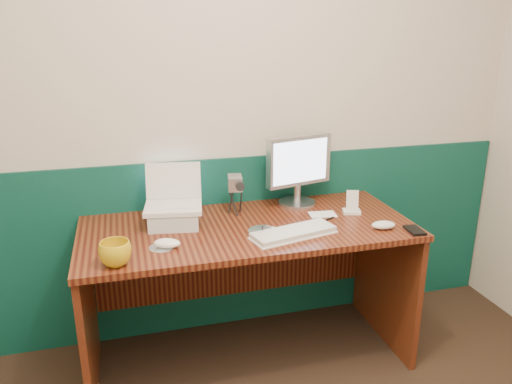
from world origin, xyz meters
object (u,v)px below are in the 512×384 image
object	(u,v)px
camcorder	(235,195)
monitor	(298,172)
laptop	(172,187)
desk	(248,294)
mug	(115,253)
keyboard	(294,233)

from	to	relation	value
camcorder	monitor	bearing A→B (deg)	17.19
laptop	camcorder	world-z (taller)	laptop
monitor	camcorder	distance (m)	0.37
desk	monitor	bearing A→B (deg)	34.14
desk	camcorder	world-z (taller)	camcorder
laptop	mug	size ratio (longest dim) A/B	2.09
keyboard	mug	xyz separation A→B (m)	(-0.79, -0.09, 0.04)
laptop	monitor	xyz separation A→B (m)	(0.68, 0.13, -0.01)
desk	keyboard	bearing A→B (deg)	-44.98
keyboard	desk	bearing A→B (deg)	121.60
mug	camcorder	xyz separation A→B (m)	(0.60, 0.45, 0.05)
keyboard	camcorder	bearing A→B (deg)	105.54
desk	camcorder	xyz separation A→B (m)	(-0.02, 0.18, 0.48)
laptop	camcorder	distance (m)	0.35
mug	camcorder	world-z (taller)	camcorder
monitor	mug	bearing A→B (deg)	-165.98
laptop	camcorder	size ratio (longest dim) A/B	1.35
laptop	mug	world-z (taller)	laptop
monitor	mug	size ratio (longest dim) A/B	2.86
monitor	keyboard	bearing A→B (deg)	-125.22
desk	camcorder	bearing A→B (deg)	96.74
monitor	mug	xyz separation A→B (m)	(-0.95, -0.49, -0.13)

